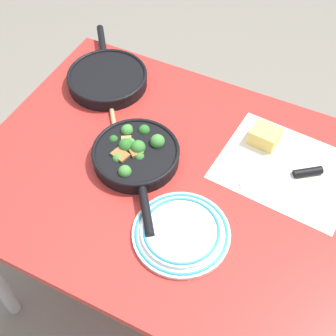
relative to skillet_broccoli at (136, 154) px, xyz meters
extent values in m
plane|color=slate|center=(-0.10, 0.00, -0.77)|extent=(14.00, 14.00, 0.00)
cube|color=#B72D28|center=(-0.10, 0.00, -0.04)|extent=(1.11, 0.87, 0.03)
cylinder|color=#BCBCC1|center=(-0.60, -0.38, -0.41)|extent=(0.05, 0.05, 0.71)
cylinder|color=#BCBCC1|center=(0.39, -0.38, -0.41)|extent=(0.05, 0.05, 0.71)
cylinder|color=black|center=(0.00, 0.00, -0.01)|extent=(0.25, 0.25, 0.04)
torus|color=black|center=(0.00, 0.00, 0.01)|extent=(0.26, 0.26, 0.01)
cylinder|color=black|center=(-0.12, 0.16, 0.00)|extent=(0.11, 0.14, 0.02)
cylinder|color=#245B1C|center=(0.02, -0.08, -0.01)|extent=(0.01, 0.01, 0.02)
sphere|color=#2D6B28|center=(0.02, -0.08, 0.01)|extent=(0.03, 0.03, 0.03)
cylinder|color=#357027|center=(0.03, -0.02, -0.01)|extent=(0.01, 0.01, 0.02)
sphere|color=#428438|center=(0.03, -0.02, 0.01)|extent=(0.03, 0.03, 0.03)
cylinder|color=#2C6823|center=(-0.02, 0.01, -0.01)|extent=(0.01, 0.01, 0.02)
sphere|color=#387A33|center=(-0.02, 0.01, 0.01)|extent=(0.03, 0.03, 0.03)
cylinder|color=#357027|center=(0.06, -0.06, -0.01)|extent=(0.01, 0.01, 0.02)
sphere|color=#428438|center=(0.06, -0.06, 0.02)|extent=(0.04, 0.04, 0.04)
cylinder|color=#205218|center=(0.08, -0.01, -0.01)|extent=(0.01, 0.01, 0.02)
sphere|color=#286023|center=(0.08, -0.01, 0.01)|extent=(0.03, 0.03, 0.03)
cylinder|color=#357027|center=(0.06, -0.07, -0.01)|extent=(0.01, 0.01, 0.02)
sphere|color=#428438|center=(0.06, -0.07, 0.01)|extent=(0.03, 0.03, 0.03)
cylinder|color=#357027|center=(0.03, 0.05, -0.01)|extent=(0.01, 0.01, 0.02)
sphere|color=#428438|center=(0.03, 0.05, 0.01)|extent=(0.03, 0.03, 0.03)
cylinder|color=#2C6823|center=(0.00, -0.01, -0.01)|extent=(0.02, 0.02, 0.02)
sphere|color=#387A33|center=(0.00, -0.01, 0.02)|extent=(0.04, 0.04, 0.04)
cylinder|color=#357027|center=(-0.04, -0.06, -0.01)|extent=(0.01, 0.01, 0.02)
sphere|color=#428438|center=(-0.04, -0.06, 0.02)|extent=(0.04, 0.04, 0.04)
cylinder|color=#357027|center=(-0.01, 0.08, -0.01)|extent=(0.01, 0.01, 0.02)
sphere|color=#428438|center=(-0.01, 0.08, 0.02)|extent=(0.04, 0.04, 0.04)
cylinder|color=#245B1C|center=(0.03, 0.00, -0.01)|extent=(0.01, 0.01, 0.02)
sphere|color=#2D6B28|center=(0.03, 0.00, 0.02)|extent=(0.04, 0.04, 0.04)
cube|color=#9E703D|center=(0.03, -0.01, 0.00)|extent=(0.04, 0.04, 0.03)
cube|color=olive|center=(0.03, 0.03, 0.00)|extent=(0.05, 0.05, 0.04)
cube|color=#AD7F4C|center=(0.04, -0.02, 0.00)|extent=(0.05, 0.05, 0.03)
cube|color=olive|center=(0.00, 0.00, 0.00)|extent=(0.06, 0.06, 0.04)
cylinder|color=black|center=(0.25, -0.25, -0.01)|extent=(0.26, 0.26, 0.04)
torus|color=black|center=(0.25, -0.25, 0.01)|extent=(0.27, 0.27, 0.01)
cylinder|color=black|center=(0.37, -0.42, 0.00)|extent=(0.11, 0.14, 0.02)
cylinder|color=#DBC156|center=(0.25, -0.25, -0.01)|extent=(0.22, 0.22, 0.02)
cylinder|color=tan|center=(0.11, -0.07, -0.02)|extent=(0.22, 0.29, 0.02)
ellipsoid|color=tan|center=(0.23, -0.23, -0.02)|extent=(0.07, 0.08, 0.02)
cube|color=silver|center=(-0.41, -0.17, -0.03)|extent=(0.40, 0.33, 0.00)
cube|color=silver|center=(-0.37, -0.10, -0.02)|extent=(0.14, 0.12, 0.01)
cylinder|color=black|center=(-0.47, -0.17, -0.02)|extent=(0.08, 0.07, 0.02)
cube|color=#E0C15B|center=(-0.31, -0.24, 0.00)|extent=(0.09, 0.08, 0.05)
cylinder|color=silver|center=(-0.23, 0.17, -0.02)|extent=(0.26, 0.26, 0.01)
torus|color=teal|center=(-0.23, 0.17, -0.02)|extent=(0.25, 0.25, 0.01)
cylinder|color=silver|center=(-0.23, 0.17, -0.01)|extent=(0.21, 0.21, 0.01)
torus|color=teal|center=(-0.23, 0.17, 0.00)|extent=(0.20, 0.20, 0.01)
camera|label=1|loc=(-0.47, 0.74, 1.04)|focal=50.00mm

